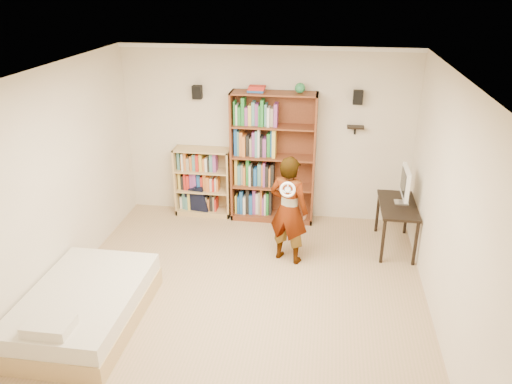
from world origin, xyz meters
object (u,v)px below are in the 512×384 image
tall_bookshelf (273,159)px  daybed (84,303)px  computer_desk (396,226)px  person (289,210)px  low_bookshelf (203,182)px

tall_bookshelf → daybed: 3.53m
daybed → tall_bookshelf: bearing=59.1°
computer_desk → daybed: size_ratio=0.55×
tall_bookshelf → person: (0.36, -1.24, -0.27)m
computer_desk → low_bookshelf: bearing=166.8°
tall_bookshelf → person: bearing=-74.0°
person → daybed: bearing=60.2°
tall_bookshelf → computer_desk: (1.85, -0.68, -0.68)m
computer_desk → daybed: bearing=-147.9°
computer_desk → person: person is taller
tall_bookshelf → daybed: tall_bookshelf is taller
computer_desk → daybed: computer_desk is taller
computer_desk → daybed: (-3.62, -2.27, -0.07)m
low_bookshelf → person: (1.49, -1.26, 0.20)m
person → computer_desk: bearing=-138.0°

